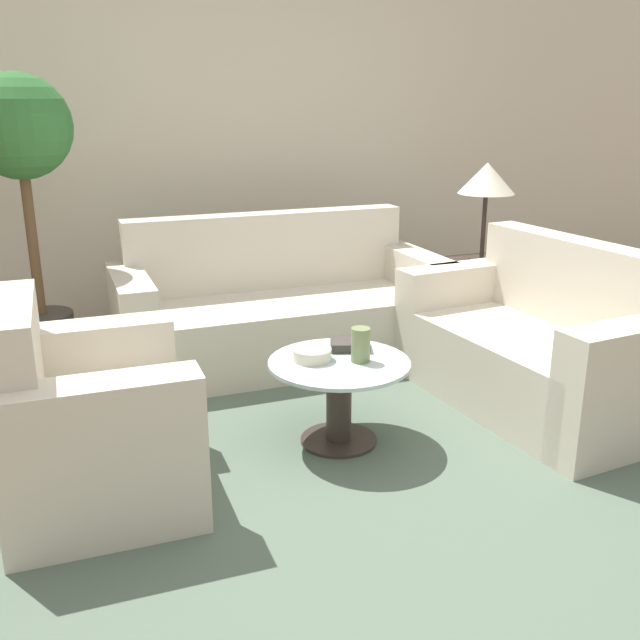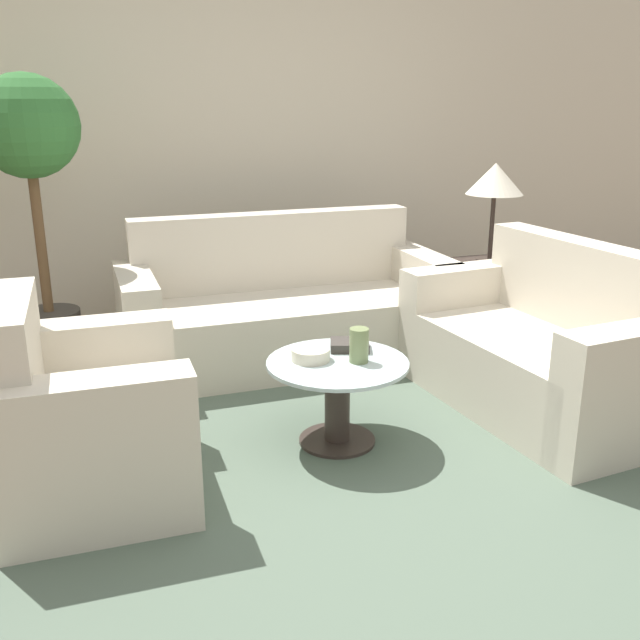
{
  "view_description": "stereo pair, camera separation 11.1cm",
  "coord_description": "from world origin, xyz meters",
  "px_view_note": "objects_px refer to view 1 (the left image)",
  "views": [
    {
      "loc": [
        -1.3,
        -2.33,
        1.6
      ],
      "look_at": [
        -0.08,
        0.81,
        0.55
      ],
      "focal_mm": 40.0,
      "sensor_mm": 36.0,
      "label": 1
    },
    {
      "loc": [
        -1.2,
        -2.37,
        1.6
      ],
      "look_at": [
        -0.08,
        0.81,
        0.55
      ],
      "focal_mm": 40.0,
      "sensor_mm": 36.0,
      "label": 2
    }
  ],
  "objects_px": {
    "sofa_main": "(279,314)",
    "book_stack": "(350,345)",
    "loveseat": "(539,351)",
    "coffee_table": "(339,390)",
    "table_lamp": "(487,181)",
    "vase": "(361,345)",
    "bowl": "(312,355)",
    "armchair": "(83,431)",
    "potted_plant": "(24,173)"
  },
  "relations": [
    {
      "from": "table_lamp",
      "to": "book_stack",
      "type": "height_order",
      "value": "table_lamp"
    },
    {
      "from": "table_lamp",
      "to": "bowl",
      "type": "distance_m",
      "value": 2.09
    },
    {
      "from": "armchair",
      "to": "bowl",
      "type": "height_order",
      "value": "armchair"
    },
    {
      "from": "potted_plant",
      "to": "book_stack",
      "type": "xyz_separation_m",
      "value": [
        1.41,
        -1.38,
        -0.76
      ]
    },
    {
      "from": "sofa_main",
      "to": "vase",
      "type": "distance_m",
      "value": 1.29
    },
    {
      "from": "book_stack",
      "to": "potted_plant",
      "type": "bearing_deg",
      "value": 155.45
    },
    {
      "from": "loveseat",
      "to": "armchair",
      "type": "bearing_deg",
      "value": -92.11
    },
    {
      "from": "loveseat",
      "to": "table_lamp",
      "type": "xyz_separation_m",
      "value": [
        0.35,
        1.1,
        0.78
      ]
    },
    {
      "from": "coffee_table",
      "to": "vase",
      "type": "relative_size",
      "value": 4.11
    },
    {
      "from": "coffee_table",
      "to": "potted_plant",
      "type": "xyz_separation_m",
      "value": [
        -1.3,
        1.52,
        0.93
      ]
    },
    {
      "from": "sofa_main",
      "to": "armchair",
      "type": "xyz_separation_m",
      "value": [
        -1.27,
        -1.3,
        0.0
      ]
    },
    {
      "from": "sofa_main",
      "to": "bowl",
      "type": "distance_m",
      "value": 1.21
    },
    {
      "from": "bowl",
      "to": "potted_plant",
      "type": "bearing_deg",
      "value": 129.02
    },
    {
      "from": "table_lamp",
      "to": "vase",
      "type": "xyz_separation_m",
      "value": [
        -1.45,
        -1.2,
        -0.57
      ]
    },
    {
      "from": "sofa_main",
      "to": "potted_plant",
      "type": "xyz_separation_m",
      "value": [
        -1.4,
        0.28,
        0.9
      ]
    },
    {
      "from": "armchair",
      "to": "book_stack",
      "type": "relative_size",
      "value": 4.12
    },
    {
      "from": "vase",
      "to": "bowl",
      "type": "xyz_separation_m",
      "value": [
        -0.21,
        0.09,
        -0.05
      ]
    },
    {
      "from": "armchair",
      "to": "book_stack",
      "type": "bearing_deg",
      "value": -79.89
    },
    {
      "from": "vase",
      "to": "table_lamp",
      "type": "bearing_deg",
      "value": 39.6
    },
    {
      "from": "potted_plant",
      "to": "vase",
      "type": "distance_m",
      "value": 2.2
    },
    {
      "from": "bowl",
      "to": "armchair",
      "type": "bearing_deg",
      "value": -173.38
    },
    {
      "from": "loveseat",
      "to": "book_stack",
      "type": "relative_size",
      "value": 6.86
    },
    {
      "from": "loveseat",
      "to": "coffee_table",
      "type": "bearing_deg",
      "value": -92.39
    },
    {
      "from": "table_lamp",
      "to": "vase",
      "type": "bearing_deg",
      "value": -140.4
    },
    {
      "from": "armchair",
      "to": "bowl",
      "type": "distance_m",
      "value": 1.07
    },
    {
      "from": "armchair",
      "to": "book_stack",
      "type": "distance_m",
      "value": 1.3
    },
    {
      "from": "vase",
      "to": "book_stack",
      "type": "relative_size",
      "value": 0.72
    },
    {
      "from": "sofa_main",
      "to": "armchair",
      "type": "bearing_deg",
      "value": -134.28
    },
    {
      "from": "table_lamp",
      "to": "potted_plant",
      "type": "height_order",
      "value": "potted_plant"
    },
    {
      "from": "table_lamp",
      "to": "coffee_table",
      "type": "bearing_deg",
      "value": -143.0
    },
    {
      "from": "loveseat",
      "to": "bowl",
      "type": "xyz_separation_m",
      "value": [
        -1.31,
        0.0,
        0.15
      ]
    },
    {
      "from": "armchair",
      "to": "table_lamp",
      "type": "bearing_deg",
      "value": -64.47
    },
    {
      "from": "bowl",
      "to": "book_stack",
      "type": "xyz_separation_m",
      "value": [
        0.23,
        0.08,
        -0.01
      ]
    },
    {
      "from": "coffee_table",
      "to": "table_lamp",
      "type": "height_order",
      "value": "table_lamp"
    },
    {
      "from": "book_stack",
      "to": "armchair",
      "type": "bearing_deg",
      "value": -151.25
    },
    {
      "from": "bowl",
      "to": "book_stack",
      "type": "bearing_deg",
      "value": 19.24
    },
    {
      "from": "armchair",
      "to": "coffee_table",
      "type": "xyz_separation_m",
      "value": [
        1.17,
        0.07,
        -0.03
      ]
    },
    {
      "from": "vase",
      "to": "coffee_table",
      "type": "bearing_deg",
      "value": 157.27
    },
    {
      "from": "sofa_main",
      "to": "armchair",
      "type": "relative_size",
      "value": 2.16
    },
    {
      "from": "coffee_table",
      "to": "bowl",
      "type": "bearing_deg",
      "value": 154.05
    },
    {
      "from": "sofa_main",
      "to": "book_stack",
      "type": "distance_m",
      "value": 1.11
    },
    {
      "from": "vase",
      "to": "loveseat",
      "type": "bearing_deg",
      "value": 4.87
    },
    {
      "from": "sofa_main",
      "to": "table_lamp",
      "type": "relative_size",
      "value": 3.04
    },
    {
      "from": "loveseat",
      "to": "coffee_table",
      "type": "height_order",
      "value": "loveseat"
    },
    {
      "from": "potted_plant",
      "to": "sofa_main",
      "type": "bearing_deg",
      "value": -11.47
    },
    {
      "from": "sofa_main",
      "to": "vase",
      "type": "relative_size",
      "value": 12.33
    },
    {
      "from": "armchair",
      "to": "sofa_main",
      "type": "bearing_deg",
      "value": -43.14
    },
    {
      "from": "coffee_table",
      "to": "table_lamp",
      "type": "bearing_deg",
      "value": 37.0
    },
    {
      "from": "coffee_table",
      "to": "table_lamp",
      "type": "distance_m",
      "value": 2.09
    },
    {
      "from": "armchair",
      "to": "bowl",
      "type": "bearing_deg",
      "value": -82.24
    }
  ]
}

